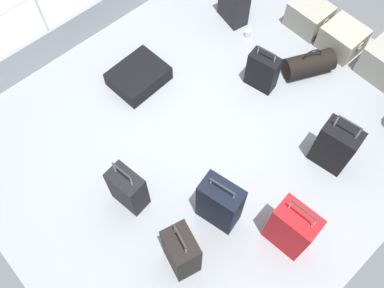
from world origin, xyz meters
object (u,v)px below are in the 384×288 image
suitcase_5 (262,71)px  duffel_bag (309,64)px  suitcase_4 (234,1)px  suitcase_6 (335,146)px  suitcase_1 (292,229)px  cargo_crate_0 (309,16)px  suitcase_3 (220,204)px  suitcase_2 (128,189)px  cargo_crate_1 (342,39)px  suitcase_7 (181,252)px  paper_cup (248,33)px  suitcase_0 (139,76)px

suitcase_5 → duffel_bag: size_ratio=0.93×
suitcase_4 → suitcase_6: bearing=-18.3°
suitcase_1 → cargo_crate_0: bearing=125.9°
suitcase_3 → suitcase_2: bearing=-143.8°
duffel_bag → cargo_crate_0: bearing=130.4°
cargo_crate_1 → suitcase_5: size_ratio=0.83×
suitcase_7 → suitcase_4: bearing=126.3°
suitcase_2 → suitcase_7: (0.87, -0.04, 0.07)m
suitcase_5 → duffel_bag: bearing=65.7°
cargo_crate_0 → paper_cup: (-0.41, -0.73, -0.13)m
suitcase_1 → suitcase_7: size_ratio=1.00×
suitcase_0 → suitcase_7: (2.04, -1.10, 0.25)m
suitcase_3 → suitcase_5: (-0.88, 1.59, -0.10)m
suitcase_2 → suitcase_5: bearing=92.9°
suitcase_4 → duffel_bag: (1.30, 0.05, -0.16)m
suitcase_5 → suitcase_2: bearing=-87.1°
suitcase_1 → suitcase_2: size_ratio=1.19×
suitcase_3 → duffel_bag: 2.28m
suitcase_0 → suitcase_5: suitcase_5 is taller
cargo_crate_0 → suitcase_5: 1.23m
suitcase_4 → suitcase_7: size_ratio=0.82×
cargo_crate_1 → suitcase_6: (0.95, -1.43, 0.15)m
cargo_crate_0 → suitcase_3: suitcase_3 is taller
cargo_crate_1 → duffel_bag: 0.63m
suitcase_7 → paper_cup: bearing=121.7°
suitcase_4 → suitcase_1: bearing=-35.1°
suitcase_6 → suitcase_7: suitcase_7 is taller
cargo_crate_0 → suitcase_1: size_ratio=0.60×
suitcase_1 → paper_cup: size_ratio=8.96×
cargo_crate_0 → suitcase_5: bearing=-78.4°
suitcase_1 → suitcase_6: suitcase_1 is taller
cargo_crate_0 → suitcase_5: size_ratio=0.84×
cargo_crate_1 → suitcase_6: suitcase_6 is taller
suitcase_1 → suitcase_2: bearing=-147.7°
suitcase_3 → duffel_bag: size_ratio=1.19×
suitcase_0 → suitcase_4: 1.65m
suitcase_1 → suitcase_3: suitcase_1 is taller
suitcase_7 → cargo_crate_0: bearing=109.9°
cargo_crate_1 → suitcase_6: 1.72m
suitcase_0 → suitcase_6: 2.48m
suitcase_3 → cargo_crate_1: bearing=101.7°
suitcase_5 → paper_cup: size_ratio=6.38×
suitcase_0 → suitcase_5: (1.06, 1.09, 0.16)m
suitcase_0 → suitcase_3: suitcase_3 is taller
suitcase_2 → suitcase_6: 2.26m
suitcase_1 → suitcase_4: 3.14m
cargo_crate_1 → suitcase_7: (0.68, -3.41, 0.19)m
suitcase_4 → suitcase_7: (2.01, -2.74, 0.05)m
paper_cup → cargo_crate_0: bearing=60.5°
suitcase_3 → suitcase_4: (-1.91, 2.14, -0.05)m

